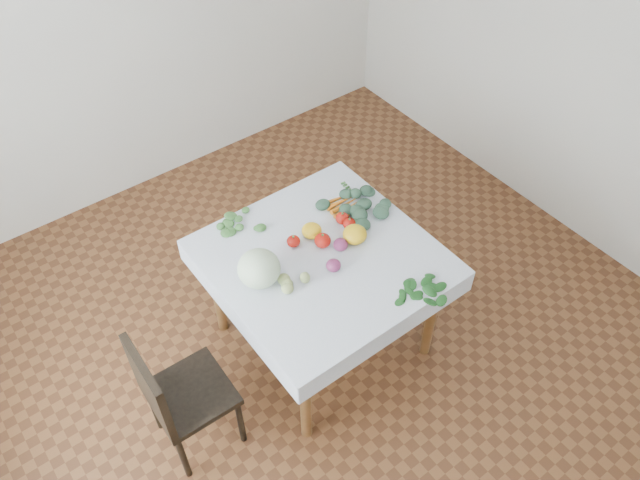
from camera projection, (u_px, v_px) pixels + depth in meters
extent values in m
plane|color=brown|center=(322.00, 338.00, 3.83)|extent=(4.00, 4.00, 0.00)
cube|color=silver|center=(133.00, 7.00, 3.95)|extent=(4.00, 0.04, 2.70)
cube|color=brown|center=(323.00, 259.00, 3.30)|extent=(1.00, 1.00, 0.04)
cylinder|color=brown|center=(306.00, 399.00, 3.15)|extent=(0.06, 0.06, 0.71)
cylinder|color=brown|center=(432.00, 315.00, 3.51)|extent=(0.06, 0.06, 0.71)
cylinder|color=brown|center=(217.00, 291.00, 3.63)|extent=(0.06, 0.06, 0.71)
cylinder|color=brown|center=(336.00, 227.00, 4.00)|extent=(0.06, 0.06, 0.71)
cube|color=white|center=(323.00, 256.00, 3.29)|extent=(1.12, 1.12, 0.01)
cube|color=black|center=(191.00, 394.00, 3.11)|extent=(0.40, 0.40, 0.04)
cube|color=black|center=(149.00, 388.00, 2.87)|extent=(0.05, 0.39, 0.42)
cylinder|color=black|center=(183.00, 457.00, 3.10)|extent=(0.03, 0.03, 0.40)
cylinder|color=black|center=(241.00, 421.00, 3.24)|extent=(0.03, 0.03, 0.40)
cylinder|color=black|center=(154.00, 408.00, 3.29)|extent=(0.03, 0.03, 0.40)
cylinder|color=black|center=(210.00, 376.00, 3.42)|extent=(0.03, 0.03, 0.40)
ellipsoid|color=beige|center=(259.00, 269.00, 3.09)|extent=(0.28, 0.28, 0.20)
ellipsoid|color=#B2140B|center=(293.00, 241.00, 3.31)|extent=(0.08, 0.08, 0.06)
ellipsoid|color=#B2140B|center=(342.00, 218.00, 3.43)|extent=(0.08, 0.08, 0.07)
ellipsoid|color=#B2140B|center=(323.00, 241.00, 3.31)|extent=(0.10, 0.10, 0.08)
ellipsoid|color=#B2140B|center=(349.00, 224.00, 3.40)|extent=(0.08, 0.08, 0.06)
ellipsoid|color=yellow|center=(312.00, 231.00, 3.36)|extent=(0.12, 0.12, 0.08)
ellipsoid|color=yellow|center=(355.00, 234.00, 3.33)|extent=(0.17, 0.17, 0.09)
ellipsoid|color=#631C47|center=(333.00, 265.00, 3.20)|extent=(0.09, 0.09, 0.07)
ellipsoid|color=#631C47|center=(341.00, 245.00, 3.29)|extent=(0.08, 0.08, 0.07)
ellipsoid|color=#B4C270|center=(290.00, 278.00, 3.15)|extent=(0.05, 0.05, 0.05)
ellipsoid|color=#B4C270|center=(283.00, 281.00, 3.14)|extent=(0.05, 0.05, 0.05)
ellipsoid|color=#B4C270|center=(297.00, 281.00, 3.14)|extent=(0.05, 0.05, 0.05)
ellipsoid|color=#B4C270|center=(286.00, 271.00, 3.18)|extent=(0.05, 0.05, 0.05)
cone|color=orange|center=(338.00, 199.00, 3.57)|extent=(0.21, 0.06, 0.03)
cone|color=orange|center=(341.00, 202.00, 3.55)|extent=(0.21, 0.04, 0.03)
cone|color=orange|center=(345.00, 205.00, 3.53)|extent=(0.20, 0.04, 0.03)
cone|color=orange|center=(348.00, 208.00, 3.51)|extent=(0.21, 0.06, 0.03)
cone|color=orange|center=(352.00, 211.00, 3.50)|extent=(0.21, 0.07, 0.03)
ellipsoid|color=#33533D|center=(365.00, 204.00, 3.53)|extent=(0.08, 0.08, 0.05)
ellipsoid|color=#33533D|center=(355.00, 207.00, 3.51)|extent=(0.08, 0.08, 0.05)
ellipsoid|color=#33533D|center=(367.00, 209.00, 3.50)|extent=(0.08, 0.08, 0.05)
ellipsoid|color=#33533D|center=(361.00, 200.00, 3.55)|extent=(0.08, 0.08, 0.05)
ellipsoid|color=#33533D|center=(355.00, 212.00, 3.48)|extent=(0.08, 0.08, 0.05)
ellipsoid|color=#33533D|center=(374.00, 203.00, 3.53)|extent=(0.08, 0.08, 0.05)
ellipsoid|color=#33533D|center=(349.00, 202.00, 3.54)|extent=(0.08, 0.08, 0.05)
ellipsoid|color=#33533D|center=(366.00, 216.00, 3.46)|extent=(0.08, 0.08, 0.05)
ellipsoid|color=#33533D|center=(369.00, 195.00, 3.58)|extent=(0.08, 0.08, 0.05)
ellipsoid|color=#33533D|center=(343.00, 212.00, 3.48)|extent=(0.08, 0.08, 0.05)
ellipsoid|color=#33533D|center=(381.00, 209.00, 3.50)|extent=(0.08, 0.08, 0.05)
ellipsoid|color=#33533D|center=(352.00, 194.00, 3.59)|extent=(0.08, 0.08, 0.05)
ellipsoid|color=#33533D|center=(354.00, 223.00, 3.42)|extent=(0.08, 0.08, 0.05)
ellipsoid|color=#33533D|center=(384.00, 195.00, 3.58)|extent=(0.08, 0.08, 0.05)
ellipsoid|color=#33533D|center=(334.00, 205.00, 3.52)|extent=(0.08, 0.08, 0.05)
ellipsoid|color=#19521B|center=(422.00, 287.00, 3.13)|extent=(0.07, 0.04, 0.01)
ellipsoid|color=#19521B|center=(415.00, 291.00, 3.11)|extent=(0.07, 0.04, 0.01)
ellipsoid|color=#19521B|center=(426.00, 292.00, 3.11)|extent=(0.07, 0.04, 0.01)
ellipsoid|color=#19521B|center=(417.00, 285.00, 3.14)|extent=(0.07, 0.04, 0.01)
ellipsoid|color=#19521B|center=(417.00, 297.00, 3.09)|extent=(0.07, 0.04, 0.01)
ellipsoid|color=#19521B|center=(429.00, 286.00, 3.14)|extent=(0.07, 0.04, 0.01)
ellipsoid|color=#19521B|center=(409.00, 288.00, 3.13)|extent=(0.07, 0.04, 0.01)
ellipsoid|color=#19521B|center=(427.00, 298.00, 3.08)|extent=(0.07, 0.04, 0.01)
ellipsoid|color=#19521B|center=(423.00, 279.00, 3.17)|extent=(0.07, 0.04, 0.01)
ellipsoid|color=#19521B|center=(407.00, 298.00, 3.08)|extent=(0.07, 0.04, 0.01)
ellipsoid|color=#19521B|center=(437.00, 290.00, 3.12)|extent=(0.07, 0.04, 0.01)
ellipsoid|color=#19521B|center=(408.00, 280.00, 3.16)|extent=(0.07, 0.04, 0.01)
ellipsoid|color=#19521B|center=(420.00, 305.00, 3.05)|extent=(0.07, 0.04, 0.01)
ellipsoid|color=#19521B|center=(434.00, 278.00, 3.17)|extent=(0.07, 0.04, 0.01)
ellipsoid|color=#19521B|center=(397.00, 292.00, 3.11)|extent=(0.07, 0.04, 0.01)
ellipsoid|color=#19521B|center=(439.00, 300.00, 3.07)|extent=(0.07, 0.04, 0.01)
ellipsoid|color=#19521B|center=(416.00, 272.00, 3.20)|extent=(0.07, 0.04, 0.01)
ellipsoid|color=#46803A|center=(243.00, 226.00, 3.42)|extent=(0.06, 0.06, 0.03)
ellipsoid|color=#46803A|center=(235.00, 226.00, 3.42)|extent=(0.06, 0.06, 0.03)
ellipsoid|color=#46803A|center=(242.00, 231.00, 3.39)|extent=(0.06, 0.06, 0.03)
ellipsoid|color=#46803A|center=(244.00, 221.00, 3.45)|extent=(0.06, 0.06, 0.03)
ellipsoid|color=#46803A|center=(229.00, 231.00, 3.39)|extent=(0.06, 0.06, 0.03)
ellipsoid|color=#46803A|center=(252.00, 227.00, 3.41)|extent=(0.06, 0.06, 0.03)
ellipsoid|color=#46803A|center=(233.00, 219.00, 3.46)|extent=(0.06, 0.06, 0.03)
ellipsoid|color=#46803A|center=(235.00, 238.00, 3.36)|extent=(0.06, 0.06, 0.03)
ellipsoid|color=#46803A|center=(256.00, 217.00, 3.47)|extent=(0.06, 0.06, 0.03)
ellipsoid|color=#46803A|center=(219.00, 228.00, 3.41)|extent=(0.06, 0.06, 0.03)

